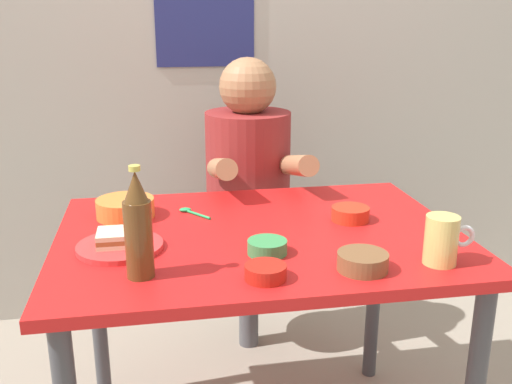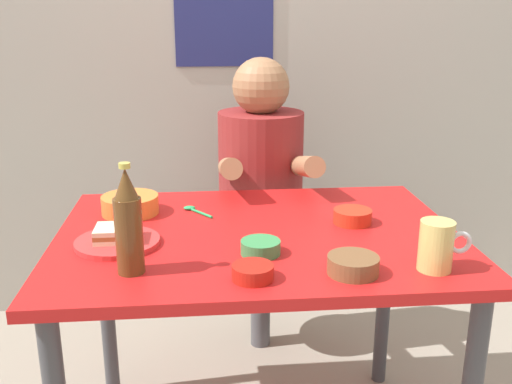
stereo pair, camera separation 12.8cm
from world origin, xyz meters
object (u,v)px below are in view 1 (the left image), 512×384
person_seated (248,167)px  plate_orange (120,246)px  sandwich (119,237)px  sauce_bowl_chili (350,213)px  beer_bottle (138,228)px  stool (248,267)px  beer_mug (442,240)px  dining_table (259,263)px

person_seated → plate_orange: bearing=-123.3°
sandwich → sauce_bowl_chili: bearing=9.2°
person_seated → beer_bottle: bearing=-114.6°
stool → sauce_bowl_chili: bearing=-70.5°
sauce_bowl_chili → beer_mug: bearing=-71.0°
dining_table → plate_orange: bearing=-171.0°
person_seated → beer_mug: (0.32, -0.90, 0.03)m
person_seated → sandwich: (-0.44, -0.68, 0.01)m
beer_bottle → sauce_bowl_chili: bearing=25.0°
person_seated → stool: bearing=90.0°
beer_mug → sauce_bowl_chili: 0.35m
stool → beer_bottle: 1.07m
dining_table → beer_bottle: size_ratio=4.20×
person_seated → beer_bottle: 0.94m
person_seated → beer_bottle: person_seated is taller
plate_orange → sauce_bowl_chili: bearing=9.2°
person_seated → beer_mug: person_seated is taller
person_seated → sauce_bowl_chili: size_ratio=6.54×
sauce_bowl_chili → person_seated: bearing=109.8°
stool → person_seated: 0.42m
plate_orange → beer_mug: (0.76, -0.23, 0.05)m
plate_orange → sauce_bowl_chili: (0.65, 0.11, 0.02)m
stool → beer_mug: size_ratio=3.57×
beer_mug → beer_bottle: size_ratio=0.48×
sandwich → beer_bottle: size_ratio=0.42×
beer_mug → person_seated: bearing=109.5°
plate_orange → beer_bottle: (0.06, -0.17, 0.11)m
stool → beer_mug: beer_mug is taller
stool → person_seated: (0.00, -0.01, 0.42)m
beer_mug → dining_table: bearing=144.1°
dining_table → stool: bearing=83.5°
beer_mug → sauce_bowl_chili: size_ratio=1.15×
beer_bottle → sauce_bowl_chili: (0.60, 0.28, -0.10)m
stool → sandwich: sandwich is taller
plate_orange → sauce_bowl_chili: sauce_bowl_chili is taller
plate_orange → sandwich: sandwich is taller
stool → beer_bottle: size_ratio=1.72×
plate_orange → sauce_bowl_chili: size_ratio=2.00×
beer_bottle → stool: bearing=65.7°
plate_orange → sandwich: size_ratio=2.00×
plate_orange → beer_bottle: bearing=-72.3°
person_seated → sandwich: size_ratio=6.54×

